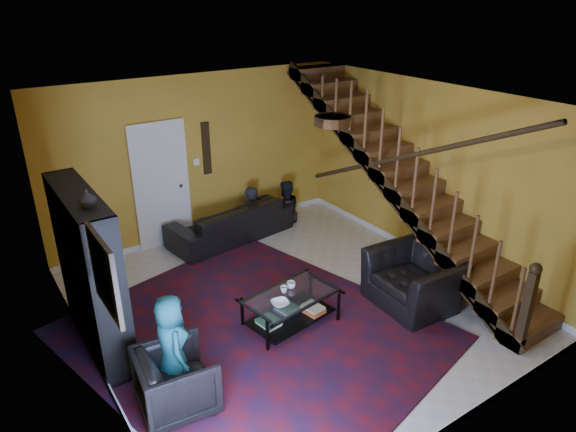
% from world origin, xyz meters
% --- Properties ---
extents(floor, '(5.50, 5.50, 0.00)m').
position_xyz_m(floor, '(0.00, 0.00, 0.00)').
color(floor, beige).
rests_on(floor, ground).
extents(room, '(5.50, 5.50, 5.50)m').
position_xyz_m(room, '(-1.33, 1.33, 0.05)').
color(room, gold).
rests_on(room, ground).
extents(staircase, '(0.95, 5.02, 3.18)m').
position_xyz_m(staircase, '(2.12, -0.00, 1.40)').
color(staircase, brown).
rests_on(staircase, floor).
extents(bookshelf, '(0.35, 1.80, 2.00)m').
position_xyz_m(bookshelf, '(-2.40, 0.60, 0.96)').
color(bookshelf, black).
rests_on(bookshelf, floor).
extents(door, '(0.82, 0.05, 2.05)m').
position_xyz_m(door, '(-0.70, 2.73, 1.02)').
color(door, silver).
rests_on(door, floor).
extents(framed_picture, '(0.04, 0.74, 0.74)m').
position_xyz_m(framed_picture, '(-2.57, -0.90, 1.75)').
color(framed_picture, maroon).
rests_on(framed_picture, room).
extents(wall_hanging, '(0.14, 0.03, 0.90)m').
position_xyz_m(wall_hanging, '(0.15, 2.73, 1.55)').
color(wall_hanging, black).
rests_on(wall_hanging, room).
extents(ceiling_fixture, '(0.40, 0.40, 0.10)m').
position_xyz_m(ceiling_fixture, '(0.00, -0.80, 2.74)').
color(ceiling_fixture, '#3F2814').
rests_on(ceiling_fixture, room).
extents(rug, '(4.63, 5.02, 0.02)m').
position_xyz_m(rug, '(-0.78, -0.33, 0.01)').
color(rug, '#430C13').
rests_on(rug, floor).
extents(sofa, '(2.29, 1.15, 0.64)m').
position_xyz_m(sofa, '(0.32, 2.30, 0.32)').
color(sofa, black).
rests_on(sofa, floor).
extents(armchair_left, '(0.84, 0.82, 0.69)m').
position_xyz_m(armchair_left, '(-2.05, -0.94, 0.35)').
color(armchair_left, black).
rests_on(armchair_left, floor).
extents(armchair_right, '(1.07, 1.20, 0.74)m').
position_xyz_m(armchair_right, '(1.42, -0.94, 0.37)').
color(armchair_right, black).
rests_on(armchair_right, floor).
extents(person_adult_a, '(0.48, 0.32, 1.30)m').
position_xyz_m(person_adult_a, '(0.75, 2.35, 0.20)').
color(person_adult_a, black).
rests_on(person_adult_a, sofa).
extents(person_adult_b, '(0.62, 0.49, 1.25)m').
position_xyz_m(person_adult_b, '(1.50, 2.35, 0.18)').
color(person_adult_b, black).
rests_on(person_adult_b, sofa).
extents(person_child, '(0.42, 0.59, 1.14)m').
position_xyz_m(person_child, '(-1.95, -0.62, 0.57)').
color(person_child, '#1A5E65').
rests_on(person_child, armchair_left).
extents(coffee_table, '(1.25, 0.85, 0.44)m').
position_xyz_m(coffee_table, '(-0.25, -0.39, 0.25)').
color(coffee_table, black).
rests_on(coffee_table, floor).
extents(cup_a, '(0.13, 0.13, 0.09)m').
position_xyz_m(cup_a, '(-0.16, -0.26, 0.49)').
color(cup_a, '#999999').
rests_on(cup_a, coffee_table).
extents(cup_b, '(0.10, 0.10, 0.09)m').
position_xyz_m(cup_b, '(-0.30, -0.30, 0.49)').
color(cup_b, '#999999').
rests_on(cup_b, coffee_table).
extents(bowl, '(0.25, 0.25, 0.05)m').
position_xyz_m(bowl, '(-0.49, -0.51, 0.47)').
color(bowl, '#999999').
rests_on(bowl, coffee_table).
extents(vase, '(0.18, 0.18, 0.19)m').
position_xyz_m(vase, '(-2.41, 0.10, 2.10)').
color(vase, '#999999').
rests_on(vase, bookshelf).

